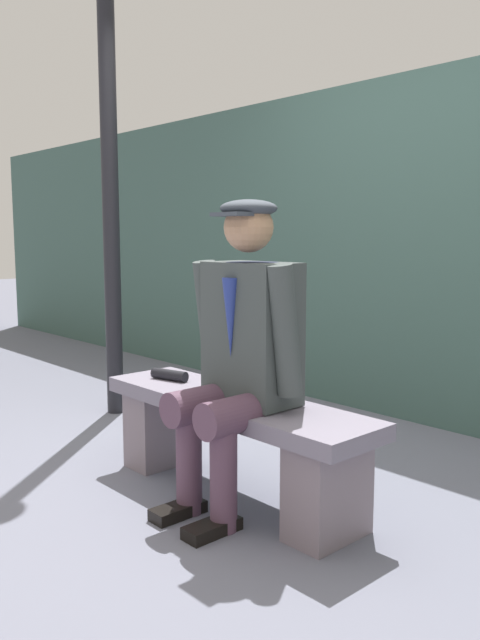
{
  "coord_description": "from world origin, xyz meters",
  "views": [
    {
      "loc": [
        -2.08,
        1.85,
        1.17
      ],
      "look_at": [
        -0.05,
        0.0,
        0.81
      ],
      "focal_mm": 36.13,
      "sensor_mm": 36.0,
      "label": 1
    }
  ],
  "objects": [
    {
      "name": "seated_man",
      "position": [
        -0.12,
        0.06,
        0.71
      ],
      "size": [
        0.57,
        0.55,
        1.31
      ],
      "color": "#3F4746",
      "rests_on": "ground"
    },
    {
      "name": "stadium_wall",
      "position": [
        0.0,
        -1.72,
        1.07
      ],
      "size": [
        12.0,
        0.24,
        2.15
      ],
      "primitive_type": "cube",
      "color": "#3D5B52",
      "rests_on": "ground"
    },
    {
      "name": "lamp_post",
      "position": [
        1.56,
        -0.35,
        2.02
      ],
      "size": [
        0.25,
        0.25,
        3.28
      ],
      "color": "black",
      "rests_on": "ground"
    },
    {
      "name": "rolled_magazine",
      "position": [
        0.46,
        0.01,
        0.48
      ],
      "size": [
        0.21,
        0.1,
        0.05
      ],
      "primitive_type": "cylinder",
      "rotation": [
        0.0,
        1.57,
        0.25
      ],
      "color": "black",
      "rests_on": "bench"
    },
    {
      "name": "ground_plane",
      "position": [
        0.0,
        0.0,
        0.0
      ],
      "size": [
        30.0,
        30.0,
        0.0
      ],
      "primitive_type": "plane",
      "color": "slate"
    },
    {
      "name": "bench",
      "position": [
        0.0,
        0.0,
        0.29
      ],
      "size": [
        1.45,
        0.38,
        0.46
      ],
      "color": "slate",
      "rests_on": "ground"
    }
  ]
}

